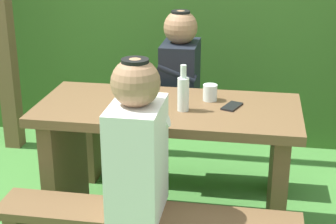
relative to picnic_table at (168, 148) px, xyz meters
The scene contains 9 objects.
pergola_post_left 1.80m from the picnic_table, 144.63° to the left, with size 0.12×0.12×2.18m, color brown.
picnic_table is the anchor object (origin of this frame).
bench_far 0.61m from the picnic_table, 90.00° to the left, with size 1.40×0.24×0.46m.
person_white_shirt 0.64m from the picnic_table, 93.83° to the right, with size 0.25×0.35×0.72m.
person_black_coat 0.63m from the picnic_table, 92.01° to the left, with size 0.25×0.35×0.72m.
drinking_glass 0.38m from the picnic_table, 30.01° to the left, with size 0.08×0.08×0.09m, color silver.
bottle_left 0.41m from the picnic_table, behind, with size 0.06×0.06×0.24m.
bottle_right 0.36m from the picnic_table, 33.98° to the right, with size 0.06×0.06×0.24m.
cell_phone 0.42m from the picnic_table, ahead, with size 0.07×0.14×0.01m, color black.
Camera 1 is at (0.45, -2.65, 1.74)m, focal length 57.50 mm.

